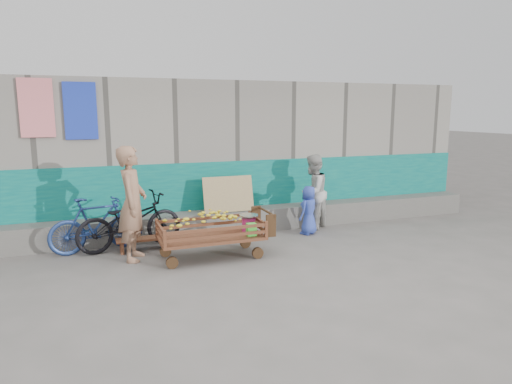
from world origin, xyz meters
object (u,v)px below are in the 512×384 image
object	(u,v)px
vendor_man	(132,204)
bicycle_blue	(97,224)
bench	(144,241)
woman	(313,192)
banana_cart	(209,226)
child	(309,210)
bicycle_dark	(130,221)

from	to	relation	value
vendor_man	bicycle_blue	xyz separation A→B (m)	(-0.55, 0.66, -0.45)
bench	vendor_man	world-z (taller)	vendor_man
bench	woman	bearing A→B (deg)	5.36
banana_cart	woman	distance (m)	2.72
child	woman	bearing A→B (deg)	-158.46
vendor_man	child	size ratio (longest dim) A/B	1.94
banana_cart	bicycle_dark	xyz separation A→B (m)	(-1.17, 1.00, -0.04)
banana_cart	bicycle_dark	world-z (taller)	bicycle_dark
bench	child	bearing A→B (deg)	-0.23
banana_cart	bench	distance (m)	1.30
bench	bicycle_dark	size ratio (longest dim) A/B	0.49
bench	vendor_man	size ratio (longest dim) A/B	0.50
banana_cart	bench	bearing A→B (deg)	140.95
banana_cart	bicycle_blue	world-z (taller)	bicycle_blue
bench	woman	world-z (taller)	woman
banana_cart	bicycle_dark	size ratio (longest dim) A/B	0.99
bicycle_dark	bicycle_blue	world-z (taller)	bicycle_dark
child	bicycle_dark	xyz separation A→B (m)	(-3.38, 0.23, 0.01)
bench	vendor_man	distance (m)	0.89
woman	child	xyz separation A→B (m)	(-0.25, -0.34, -0.29)
vendor_man	woman	bearing A→B (deg)	-62.30
banana_cart	vendor_man	distance (m)	1.28
banana_cart	bench	xyz separation A→B (m)	(-0.97, 0.79, -0.37)
banana_cart	vendor_man	xyz separation A→B (m)	(-1.17, 0.37, 0.39)
bicycle_blue	bicycle_dark	bearing A→B (deg)	-103.77
bench	bicycle_blue	distance (m)	0.84
vendor_man	woman	size ratio (longest dim) A/B	1.21
woman	bicycle_blue	bearing A→B (deg)	-34.98
woman	bicycle_dark	world-z (taller)	woman
woman	bicycle_dark	distance (m)	3.65
child	vendor_man	bearing A→B (deg)	-24.43
bench	bicycle_dark	distance (m)	0.43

